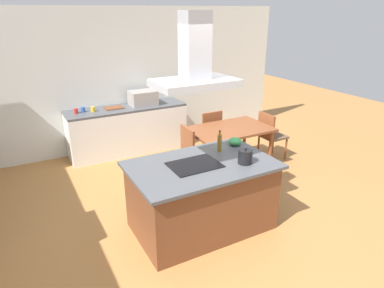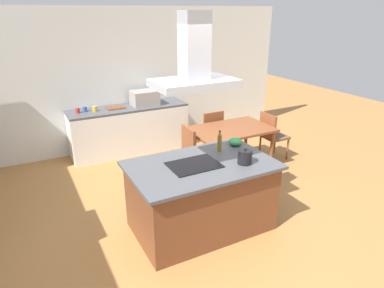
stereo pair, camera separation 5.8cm
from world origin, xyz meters
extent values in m
plane|color=#AD753D|center=(0.00, 1.50, 0.00)|extent=(16.00, 16.00, 0.00)
cube|color=silver|center=(0.00, 3.25, 1.35)|extent=(7.20, 0.10, 2.70)
cube|color=brown|center=(0.00, 0.00, 0.43)|extent=(1.67, 1.00, 0.86)
cube|color=#4C4F54|center=(0.00, 0.00, 0.88)|extent=(1.77, 1.10, 0.04)
cube|color=black|center=(-0.10, 0.00, 0.91)|extent=(0.60, 0.44, 0.01)
cylinder|color=black|center=(0.46, -0.24, 0.99)|extent=(0.17, 0.17, 0.17)
sphere|color=black|center=(0.46, -0.24, 1.09)|extent=(0.03, 0.03, 0.03)
cone|color=black|center=(0.57, -0.24, 1.00)|extent=(0.06, 0.03, 0.04)
cylinder|color=olive|center=(0.40, 0.23, 1.01)|extent=(0.06, 0.06, 0.23)
cylinder|color=olive|center=(0.40, 0.23, 1.15)|extent=(0.03, 0.03, 0.05)
cylinder|color=black|center=(0.40, 0.23, 1.18)|extent=(0.03, 0.03, 0.01)
ellipsoid|color=#33934C|center=(0.70, 0.31, 0.95)|extent=(0.19, 0.19, 0.10)
cube|color=white|center=(0.01, 2.88, 0.43)|extent=(2.26, 0.62, 0.86)
cube|color=#4C4F54|center=(0.01, 2.88, 0.88)|extent=(2.26, 0.62, 0.04)
cube|color=#9E9993|center=(0.35, 2.88, 1.04)|extent=(0.50, 0.38, 0.28)
cylinder|color=red|center=(-0.91, 2.92, 0.95)|extent=(0.08, 0.08, 0.09)
cylinder|color=#2D56B2|center=(-0.78, 2.95, 0.95)|extent=(0.08, 0.08, 0.09)
cylinder|color=gold|center=(-0.62, 2.88, 0.95)|extent=(0.08, 0.08, 0.09)
cube|color=brown|center=(-0.22, 2.93, 0.91)|extent=(0.34, 0.24, 0.02)
cube|color=brown|center=(1.29, 1.29, 0.73)|extent=(1.40, 0.90, 0.04)
cylinder|color=brown|center=(0.67, 0.92, 0.35)|extent=(0.06, 0.06, 0.71)
cylinder|color=brown|center=(1.91, 0.92, 0.35)|extent=(0.06, 0.06, 0.71)
cylinder|color=brown|center=(0.67, 1.66, 0.35)|extent=(0.06, 0.06, 0.71)
cylinder|color=brown|center=(1.91, 1.66, 0.35)|extent=(0.06, 0.06, 0.71)
cube|color=brown|center=(2.29, 1.29, 0.43)|extent=(0.42, 0.42, 0.04)
cube|color=brown|center=(2.10, 1.29, 0.67)|extent=(0.04, 0.42, 0.44)
cylinder|color=brown|center=(2.47, 1.47, 0.21)|extent=(0.04, 0.04, 0.41)
cylinder|color=brown|center=(2.47, 1.11, 0.21)|extent=(0.04, 0.04, 0.41)
cylinder|color=brown|center=(2.11, 1.47, 0.21)|extent=(0.04, 0.04, 0.41)
cylinder|color=brown|center=(2.11, 1.11, 0.21)|extent=(0.04, 0.04, 0.41)
cube|color=brown|center=(0.29, 1.29, 0.43)|extent=(0.42, 0.42, 0.04)
cube|color=brown|center=(0.48, 1.29, 0.67)|extent=(0.04, 0.42, 0.44)
cylinder|color=brown|center=(0.11, 1.11, 0.21)|extent=(0.04, 0.04, 0.41)
cylinder|color=brown|center=(0.11, 1.47, 0.21)|extent=(0.04, 0.04, 0.41)
cylinder|color=brown|center=(0.47, 1.11, 0.21)|extent=(0.04, 0.04, 0.41)
cylinder|color=brown|center=(0.47, 1.47, 0.21)|extent=(0.04, 0.04, 0.41)
cube|color=brown|center=(1.29, 2.04, 0.43)|extent=(0.42, 0.42, 0.04)
cube|color=brown|center=(1.29, 1.85, 0.67)|extent=(0.42, 0.04, 0.44)
cylinder|color=brown|center=(1.11, 2.22, 0.21)|extent=(0.04, 0.04, 0.41)
cylinder|color=brown|center=(1.47, 2.22, 0.21)|extent=(0.04, 0.04, 0.41)
cylinder|color=brown|center=(1.11, 1.86, 0.21)|extent=(0.04, 0.04, 0.41)
cylinder|color=brown|center=(1.47, 1.86, 0.21)|extent=(0.04, 0.04, 0.41)
cube|color=#ADADB2|center=(-0.10, 0.00, 1.89)|extent=(0.90, 0.55, 0.08)
cube|color=#ADADB2|center=(-0.10, 0.00, 2.28)|extent=(0.28, 0.24, 0.70)
camera|label=1|loc=(-1.89, -3.23, 2.64)|focal=31.88mm
camera|label=2|loc=(-1.84, -3.25, 2.64)|focal=31.88mm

